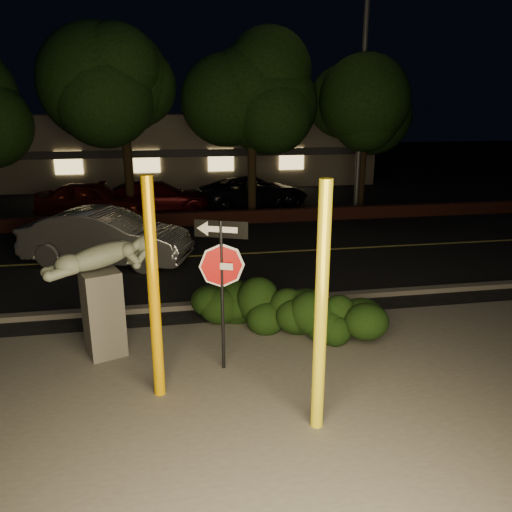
# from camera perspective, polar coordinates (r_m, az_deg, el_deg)

# --- Properties ---
(ground) EXTENTS (90.00, 90.00, 0.00)m
(ground) POSITION_cam_1_polar(r_m,az_deg,el_deg) (18.26, -6.72, 2.65)
(ground) COLOR black
(ground) RESTS_ON ground
(patio) EXTENTS (14.00, 6.00, 0.02)m
(patio) POSITION_cam_1_polar(r_m,az_deg,el_deg) (8.06, -1.32, -16.17)
(patio) COLOR #4C4944
(patio) RESTS_ON ground
(road) EXTENTS (80.00, 8.00, 0.01)m
(road) POSITION_cam_1_polar(r_m,az_deg,el_deg) (15.37, -5.98, 0.01)
(road) COLOR black
(road) RESTS_ON ground
(lane_marking) EXTENTS (80.00, 0.12, 0.00)m
(lane_marking) POSITION_cam_1_polar(r_m,az_deg,el_deg) (15.36, -5.98, 0.06)
(lane_marking) COLOR #C5B94E
(lane_marking) RESTS_ON road
(curb) EXTENTS (80.00, 0.25, 0.12)m
(curb) POSITION_cam_1_polar(r_m,az_deg,el_deg) (11.49, -4.37, -5.49)
(curb) COLOR #4C4944
(curb) RESTS_ON ground
(brick_wall) EXTENTS (40.00, 0.35, 0.50)m
(brick_wall) POSITION_cam_1_polar(r_m,az_deg,el_deg) (19.47, -6.99, 4.27)
(brick_wall) COLOR #4F2119
(brick_wall) RESTS_ON ground
(parking_lot) EXTENTS (40.00, 12.00, 0.01)m
(parking_lot) POSITION_cam_1_polar(r_m,az_deg,el_deg) (25.10, -7.78, 6.45)
(parking_lot) COLOR black
(parking_lot) RESTS_ON ground
(building) EXTENTS (22.00, 10.20, 4.00)m
(building) POSITION_cam_1_polar(r_m,az_deg,el_deg) (32.79, -8.61, 12.29)
(building) COLOR gray
(building) RESTS_ON ground
(tree_far_b) EXTENTS (5.20, 5.20, 8.41)m
(tree_far_b) POSITION_cam_1_polar(r_m,az_deg,el_deg) (21.02, -15.22, 20.67)
(tree_far_b) COLOR black
(tree_far_b) RESTS_ON ground
(tree_far_c) EXTENTS (4.80, 4.80, 7.84)m
(tree_far_c) POSITION_cam_1_polar(r_m,az_deg,el_deg) (20.84, -0.50, 20.17)
(tree_far_c) COLOR black
(tree_far_c) RESTS_ON ground
(tree_far_d) EXTENTS (4.40, 4.40, 7.42)m
(tree_far_d) POSITION_cam_1_polar(r_m,az_deg,el_deg) (22.69, 12.54, 18.89)
(tree_far_d) COLOR black
(tree_far_d) RESTS_ON ground
(yellow_pole_left) EXTENTS (0.17, 0.17, 3.47)m
(yellow_pole_left) POSITION_cam_1_polar(r_m,az_deg,el_deg) (7.60, -11.60, -4.05)
(yellow_pole_left) COLOR #FFB600
(yellow_pole_left) RESTS_ON ground
(yellow_pole_right) EXTENTS (0.18, 0.18, 3.54)m
(yellow_pole_right) POSITION_cam_1_polar(r_m,az_deg,el_deg) (6.72, 7.43, -6.33)
(yellow_pole_right) COLOR yellow
(yellow_pole_right) RESTS_ON ground
(signpost) EXTENTS (0.83, 0.37, 2.64)m
(signpost) POSITION_cam_1_polar(r_m,az_deg,el_deg) (8.18, -3.95, -1.17)
(signpost) COLOR black
(signpost) RESTS_ON ground
(sculpture) EXTENTS (1.99, 1.17, 2.16)m
(sculpture) POSITION_cam_1_polar(r_m,az_deg,el_deg) (9.28, -17.11, -3.27)
(sculpture) COLOR #4C4944
(sculpture) RESTS_ON ground
(hedge_center) EXTENTS (2.15, 1.05, 1.11)m
(hedge_center) POSITION_cam_1_polar(r_m,az_deg,el_deg) (10.43, -2.83, -4.89)
(hedge_center) COLOR black
(hedge_center) RESTS_ON ground
(hedge_right) EXTENTS (1.87, 1.13, 1.16)m
(hedge_right) POSITION_cam_1_polar(r_m,az_deg,el_deg) (9.91, 4.32, -5.93)
(hedge_right) COLOR black
(hedge_right) RESTS_ON ground
(hedge_far_right) EXTENTS (1.71, 1.39, 1.02)m
(hedge_far_right) POSITION_cam_1_polar(r_m,az_deg,el_deg) (9.74, 9.74, -7.00)
(hedge_far_right) COLOR black
(hedge_far_right) RESTS_ON ground
(streetlight) EXTENTS (1.61, 0.64, 10.90)m
(streetlight) POSITION_cam_1_polar(r_m,az_deg,el_deg) (22.15, 11.62, 21.77)
(streetlight) COLOR #515257
(streetlight) RESTS_ON ground
(silver_sedan) EXTENTS (5.06, 3.15, 1.58)m
(silver_sedan) POSITION_cam_1_polar(r_m,az_deg,el_deg) (15.02, -16.73, 2.10)
(silver_sedan) COLOR #B6B7BB
(silver_sedan) RESTS_ON ground
(parked_car_red) EXTENTS (4.79, 2.79, 1.53)m
(parked_car_red) POSITION_cam_1_polar(r_m,az_deg,el_deg) (21.42, -18.11, 6.10)
(parked_car_red) COLOR maroon
(parked_car_red) RESTS_ON ground
(parked_car_darkred) EXTENTS (4.87, 2.14, 1.39)m
(parked_car_darkred) POSITION_cam_1_polar(r_m,az_deg,el_deg) (21.93, -11.28, 6.65)
(parked_car_darkred) COLOR #3E060A
(parked_car_darkred) RESTS_ON ground
(parked_car_dark) EXTENTS (5.38, 3.41, 1.38)m
(parked_car_dark) POSITION_cam_1_polar(r_m,az_deg,el_deg) (22.77, -0.24, 7.32)
(parked_car_dark) COLOR black
(parked_car_dark) RESTS_ON ground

